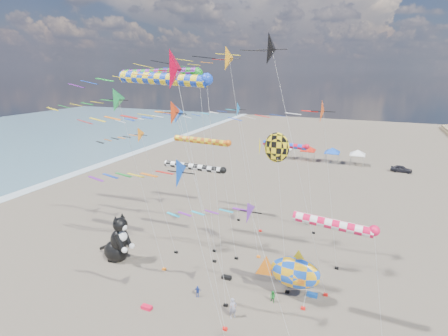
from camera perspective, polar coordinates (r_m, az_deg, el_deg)
delta_kite_0 at (r=34.62m, az=-0.96°, el=17.11°), size 11.79×2.50×21.45m
delta_kite_1 at (r=34.73m, az=-9.67°, el=8.23°), size 11.58×2.05×16.07m
delta_kite_2 at (r=33.24m, az=13.81°, el=8.72°), size 11.47×2.39×16.80m
delta_kite_3 at (r=40.96m, az=0.52°, el=9.28°), size 10.08×1.89×15.80m
delta_kite_4 at (r=27.53m, az=-9.33°, el=8.41°), size 12.99×2.01×17.11m
delta_kite_5 at (r=23.59m, az=0.75°, el=-8.44°), size 10.20×1.76×10.75m
delta_kite_6 at (r=34.18m, az=-18.19°, el=10.11°), size 12.70×2.46×17.73m
delta_kite_7 at (r=20.09m, az=-8.37°, el=-0.79°), size 9.39×1.86×14.80m
delta_kite_8 at (r=37.30m, az=-14.46°, el=5.10°), size 8.92×1.70×13.77m
delta_kite_9 at (r=28.90m, az=7.42°, el=18.20°), size 16.75×2.70×22.08m
delta_kite_10 at (r=24.27m, az=-9.92°, el=15.20°), size 12.92×2.89×20.67m
windsock_0 at (r=26.23m, az=18.07°, el=-8.92°), size 7.22×0.78×8.99m
windsock_1 at (r=45.01m, az=-3.22°, el=4.38°), size 9.13×0.82×10.69m
windsock_2 at (r=35.70m, az=-4.41°, el=0.03°), size 8.17×0.70×9.89m
windsock_3 at (r=36.69m, az=-9.84°, el=14.97°), size 10.42×0.83×19.25m
windsock_4 at (r=27.15m, az=-9.17°, el=14.02°), size 9.02×0.92×18.94m
windsock_5 at (r=41.46m, az=10.35°, el=3.56°), size 6.76×0.65×10.95m
angelfish_kite at (r=30.56m, az=8.23°, el=3.18°), size 3.74×3.02×13.99m
cat_inflatable at (r=37.98m, az=-17.07°, el=-10.72°), size 4.17×2.54×5.28m
fish_inflatable at (r=31.36m, az=11.43°, el=-16.37°), size 5.75×2.32×4.81m
person_adult at (r=29.93m, az=1.46°, el=-21.90°), size 0.75×0.73×1.74m
child_green at (r=31.87m, az=7.96°, el=-20.12°), size 0.65×0.59×1.09m
child_blue at (r=32.35m, az=-4.35°, el=-19.42°), size 0.68×0.43×1.07m
kite_bag_0 at (r=34.69m, az=0.42°, el=-17.43°), size 0.90×0.44×0.30m
kite_bag_1 at (r=33.42m, az=14.19°, el=-19.43°), size 0.90×0.44×0.30m
kite_bag_3 at (r=31.83m, az=-12.52°, el=-21.32°), size 0.90×0.44×0.30m
tent_row at (r=76.87m, az=15.45°, el=3.27°), size 19.20×4.20×3.80m
parked_car at (r=75.29m, az=26.98°, el=-0.13°), size 3.96×1.99×1.29m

